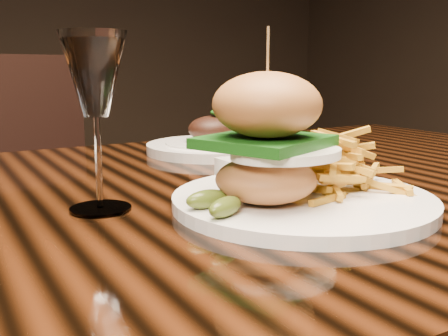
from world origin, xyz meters
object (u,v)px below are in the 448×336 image
dining_table (202,237)px  chair_far (38,200)px  burger_plate (300,163)px  wine_glass (95,80)px  far_dish (213,144)px

dining_table → chair_far: size_ratio=1.68×
burger_plate → wine_glass: size_ratio=1.53×
burger_plate → wine_glass: 0.26m
far_dish → chair_far: bearing=109.3°
dining_table → far_dish: 0.30m
dining_table → burger_plate: bearing=-74.1°
burger_plate → chair_far: bearing=86.2°
dining_table → wine_glass: (-0.16, -0.06, 0.23)m
burger_plate → chair_far: 1.09m
dining_table → far_dish: bearing=57.8°
burger_plate → chair_far: (-0.12, 1.05, -0.27)m
wine_glass → far_dish: size_ratio=0.79×
dining_table → chair_far: bearing=94.5°
burger_plate → far_dish: size_ratio=1.21×
wine_glass → far_dish: wine_glass is taller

